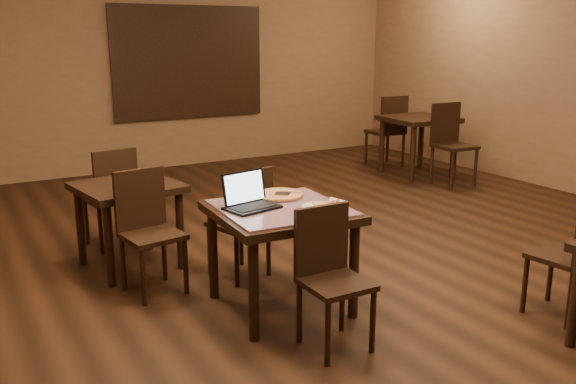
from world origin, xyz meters
TOP-DOWN VIEW (x-y plane):
  - ground at (0.00, 0.00)m, footprint 10.00×10.00m
  - wall_back at (0.00, 5.00)m, footprint 8.00×0.02m
  - mural at (0.50, 4.96)m, footprint 2.34×0.05m
  - tiled_table at (-0.84, -0.17)m, footprint 0.97×0.97m
  - chair_main_near at (-0.84, -0.79)m, footprint 0.39×0.39m
  - chair_main_far at (-0.82, 0.45)m, footprint 0.49×0.49m
  - laptop at (-1.04, -0.07)m, footprint 0.40×0.34m
  - plate at (-0.62, -0.35)m, footprint 0.27×0.27m
  - pizza_slice at (-0.62, -0.35)m, footprint 0.21×0.21m
  - pizza_pan at (-0.72, 0.07)m, footprint 0.34×0.34m
  - pizza_whole at (-0.72, 0.07)m, footprint 0.36×0.36m
  - spatula at (-0.70, 0.05)m, footprint 0.28×0.25m
  - napkin_roll at (-0.44, -0.31)m, footprint 0.07×0.16m
  - other_table_a at (3.00, 2.68)m, footprint 0.94×0.94m
  - other_table_a_chair_near at (3.01, 2.06)m, footprint 0.49×0.49m
  - other_table_a_chair_far at (2.99, 3.31)m, footprint 0.49×0.49m
  - other_table_b at (-1.55, 1.18)m, footprint 0.89×0.89m
  - other_table_b_chair_near at (-1.56, 0.63)m, footprint 0.46×0.46m
  - other_table_b_chair_far at (-1.54, 1.73)m, footprint 0.46×0.46m
  - other_table_c_chair_far at (0.81, -1.35)m, footprint 0.43×0.43m

SIDE VIEW (x-z plane):
  - ground at x=0.00m, z-range 0.00..0.00m
  - chair_main_near at x=-0.84m, z-range 0.06..0.96m
  - other_table_c_chair_far at x=0.81m, z-range 0.06..0.96m
  - chair_main_far at x=-0.82m, z-range 0.06..0.98m
  - other_table_b_chair_near at x=-1.56m, z-range 0.06..1.01m
  - other_table_b_chair_far at x=-1.54m, z-range 0.06..1.01m
  - other_table_a_chair_near at x=3.01m, z-range 0.07..1.15m
  - other_table_a_chair_far at x=2.99m, z-range 0.07..1.15m
  - other_table_b at x=-1.55m, z-range 0.24..0.97m
  - tiled_table at x=-0.84m, z-range 0.28..1.04m
  - other_table_a at x=3.00m, z-range 0.28..1.11m
  - pizza_pan at x=-0.72m, z-range 0.76..0.77m
  - plate at x=-0.62m, z-range 0.76..0.78m
  - napkin_roll at x=-0.44m, z-range 0.76..0.80m
  - pizza_whole at x=-0.72m, z-range 0.77..0.79m
  - pizza_slice at x=-0.62m, z-range 0.78..0.80m
  - spatula at x=-0.70m, z-range 0.78..0.80m
  - laptop at x=-1.04m, z-range 0.71..0.95m
  - wall_back at x=0.00m, z-range 0.00..3.00m
  - mural at x=0.50m, z-range 0.73..2.37m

